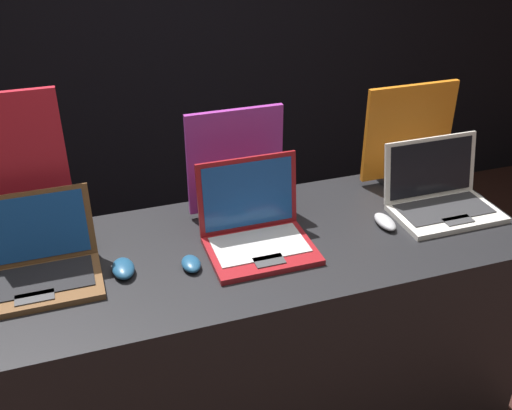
# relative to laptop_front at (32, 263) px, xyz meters

# --- Properties ---
(wall_back) EXTENTS (8.00, 0.05, 2.80)m
(wall_back) POSITION_rel_laptop_front_xyz_m (0.70, 1.77, 0.39)
(wall_back) COLOR black
(wall_back) RESTS_ON ground_plane
(display_counter) EXTENTS (1.89, 0.71, 0.96)m
(display_counter) POSITION_rel_laptop_front_xyz_m (0.70, -0.03, -0.54)
(display_counter) COLOR black
(display_counter) RESTS_ON ground_plane
(laptop_front) EXTENTS (0.40, 0.30, 0.25)m
(laptop_front) POSITION_rel_laptop_front_xyz_m (0.00, 0.00, 0.00)
(laptop_front) COLOR brown
(laptop_front) RESTS_ON display_counter
(mouse_front) EXTENTS (0.07, 0.11, 0.04)m
(mouse_front) POSITION_rel_laptop_front_xyz_m (0.26, -0.06, -0.04)
(mouse_front) COLOR navy
(mouse_front) RESTS_ON display_counter
(promo_stand_front) EXTENTS (0.30, 0.07, 0.54)m
(promo_stand_front) POSITION_rel_laptop_front_xyz_m (0.00, 0.19, 0.20)
(promo_stand_front) COLOR black
(promo_stand_front) RESTS_ON display_counter
(laptop_middle) EXTENTS (0.35, 0.30, 0.28)m
(laptop_middle) POSITION_rel_laptop_front_xyz_m (0.71, -0.03, 0.01)
(laptop_middle) COLOR maroon
(laptop_middle) RESTS_ON display_counter
(mouse_middle) EXTENTS (0.06, 0.09, 0.03)m
(mouse_middle) POSITION_rel_laptop_front_xyz_m (0.47, -0.10, -0.04)
(mouse_middle) COLOR navy
(mouse_middle) RESTS_ON display_counter
(promo_stand_middle) EXTENTS (0.35, 0.07, 0.40)m
(promo_stand_middle) POSITION_rel_laptop_front_xyz_m (0.71, 0.20, 0.13)
(promo_stand_middle) COLOR black
(promo_stand_middle) RESTS_ON display_counter
(laptop_back) EXTENTS (0.38, 0.28, 0.25)m
(laptop_back) POSITION_rel_laptop_front_xyz_m (1.43, -0.02, 0.00)
(laptop_back) COLOR silver
(laptop_back) RESTS_ON display_counter
(mouse_back) EXTENTS (0.06, 0.12, 0.03)m
(mouse_back) POSITION_rel_laptop_front_xyz_m (1.18, -0.07, -0.04)
(mouse_back) COLOR #B2B2B7
(mouse_back) RESTS_ON display_counter
(promo_stand_back) EXTENTS (0.38, 0.07, 0.40)m
(promo_stand_back) POSITION_rel_laptop_front_xyz_m (1.43, 0.23, 0.13)
(promo_stand_back) COLOR black
(promo_stand_back) RESTS_ON display_counter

